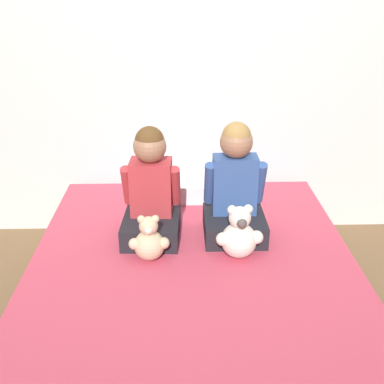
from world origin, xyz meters
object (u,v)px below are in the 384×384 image
object	(u,v)px
child_on_right	(235,190)
teddy_bear_held_by_left_child	(149,241)
child_on_left	(151,192)
teddy_bear_held_by_right_child	(239,235)
pillow_at_headboard	(189,186)
bed	(193,293)

from	to	relation	value
child_on_right	teddy_bear_held_by_left_child	world-z (taller)	child_on_right
child_on_left	teddy_bear_held_by_right_child	distance (m)	0.51
child_on_left	teddy_bear_held_by_left_child	distance (m)	0.29
teddy_bear_held_by_left_child	pillow_at_headboard	world-z (taller)	teddy_bear_held_by_left_child
child_on_left	child_on_right	size ratio (longest dim) A/B	0.97
bed	pillow_at_headboard	world-z (taller)	pillow_at_headboard
child_on_right	pillow_at_headboard	xyz separation A→B (m)	(-0.22, 0.51, -0.20)
bed	teddy_bear_held_by_right_child	xyz separation A→B (m)	(0.22, 0.05, 0.30)
child_on_right	teddy_bear_held_by_left_child	size ratio (longest dim) A/B	2.58
child_on_right	teddy_bear_held_by_left_child	distance (m)	0.52
teddy_bear_held_by_right_child	bed	bearing A→B (deg)	-173.09
child_on_right	pillow_at_headboard	size ratio (longest dim) A/B	1.06
bed	teddy_bear_held_by_left_child	distance (m)	0.36
bed	child_on_left	bearing A→B (deg)	126.31
teddy_bear_held_by_left_child	pillow_at_headboard	xyz separation A→B (m)	(0.21, 0.76, -0.04)
teddy_bear_held_by_left_child	bed	bearing A→B (deg)	-10.62
child_on_left	teddy_bear_held_by_right_child	world-z (taller)	child_on_left
bed	child_on_right	size ratio (longest dim) A/B	3.22
bed	pillow_at_headboard	xyz separation A→B (m)	(0.00, 0.79, 0.24)
child_on_left	pillow_at_headboard	bearing A→B (deg)	70.25
child_on_left	pillow_at_headboard	xyz separation A→B (m)	(0.21, 0.51, -0.19)
teddy_bear_held_by_right_child	pillow_at_headboard	size ratio (longest dim) A/B	0.48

